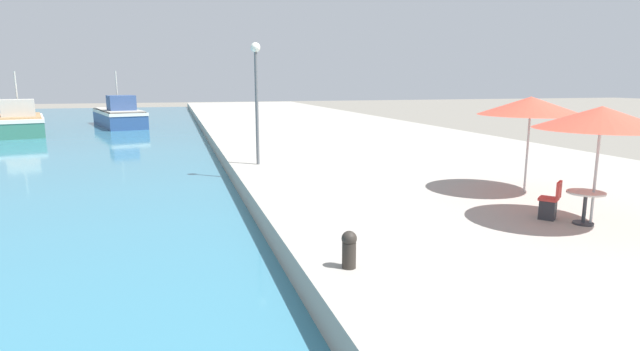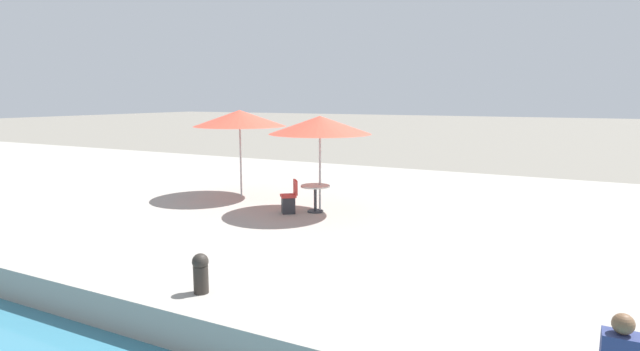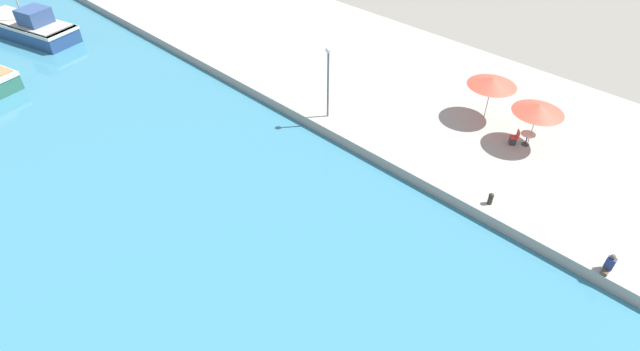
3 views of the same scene
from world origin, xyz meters
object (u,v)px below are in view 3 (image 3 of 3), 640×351
object	(u,v)px
fishing_boat_far	(27,26)
cafe_chair_left	(514,139)
cafe_umbrella_white	(493,82)
person_at_quay	(609,264)
cafe_umbrella_pink	(539,108)
mooring_bollard	(491,198)
cafe_table	(527,137)
lamppost	(328,71)

from	to	relation	value
fishing_boat_far	cafe_chair_left	xyz separation A→B (m)	(12.74, -36.43, 0.02)
cafe_umbrella_white	person_at_quay	size ratio (longest dim) A/B	2.98
cafe_umbrella_pink	person_at_quay	xyz separation A→B (m)	(-6.43, -6.72, -1.95)
mooring_bollard	cafe_umbrella_pink	bearing A→B (deg)	9.14
cafe_chair_left	mooring_bollard	world-z (taller)	cafe_chair_left
mooring_bollard	fishing_boat_far	bearing A→B (deg)	100.82
cafe_chair_left	cafe_table	bearing A→B (deg)	-90.00
fishing_boat_far	person_at_quay	bearing A→B (deg)	-96.10
cafe_umbrella_pink	cafe_chair_left	world-z (taller)	cafe_umbrella_pink
cafe_chair_left	lamppost	xyz separation A→B (m)	(-5.20, 9.64, 2.77)
lamppost	fishing_boat_far	bearing A→B (deg)	105.72
cafe_table	person_at_quay	size ratio (longest dim) A/B	0.82
cafe_umbrella_white	lamppost	bearing A→B (deg)	133.11
cafe_chair_left	lamppost	world-z (taller)	lamppost
cafe_umbrella_white	person_at_quay	world-z (taller)	cafe_umbrella_white
cafe_umbrella_white	cafe_umbrella_pink	bearing A→B (deg)	-103.89
lamppost	cafe_table	bearing A→B (deg)	-61.00
fishing_boat_far	cafe_chair_left	size ratio (longest dim) A/B	10.87
cafe_chair_left	mooring_bollard	bearing A→B (deg)	157.23
cafe_umbrella_pink	lamppost	distance (m)	11.81
cafe_umbrella_white	mooring_bollard	distance (m)	8.32
cafe_table	person_at_quay	distance (m)	9.27
cafe_chair_left	cafe_umbrella_white	bearing A→B (deg)	22.74
mooring_bollard	cafe_umbrella_white	bearing A→B (deg)	31.59
fishing_boat_far	mooring_bollard	bearing A→B (deg)	-94.23
cafe_umbrella_pink	mooring_bollard	xyz separation A→B (m)	(-6.05, -0.97, -2.03)
cafe_table	lamppost	distance (m)	11.94
cafe_chair_left	lamppost	bearing A→B (deg)	79.14
cafe_umbrella_white	mooring_bollard	bearing A→B (deg)	-148.41
mooring_bollard	lamppost	xyz separation A→B (m)	(0.27, 11.25, 2.74)
cafe_umbrella_pink	mooring_bollard	world-z (taller)	cafe_umbrella_pink
cafe_table	person_at_quay	bearing A→B (deg)	-132.82
mooring_bollard	cafe_chair_left	bearing A→B (deg)	16.42
cafe_umbrella_white	mooring_bollard	size ratio (longest dim) A/B	4.42
cafe_chair_left	fishing_boat_far	bearing A→B (deg)	70.08
cafe_umbrella_pink	cafe_umbrella_white	distance (m)	3.34
cafe_chair_left	cafe_umbrella_pink	bearing A→B (deg)	-86.49
fishing_boat_far	cafe_umbrella_white	bearing A→B (deg)	-82.39
cafe_umbrella_white	cafe_chair_left	world-z (taller)	cafe_umbrella_white
cafe_umbrella_pink	cafe_chair_left	bearing A→B (deg)	132.69
cafe_umbrella_pink	mooring_bollard	size ratio (longest dim) A/B	4.25
fishing_boat_far	mooring_bollard	size ratio (longest dim) A/B	15.12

